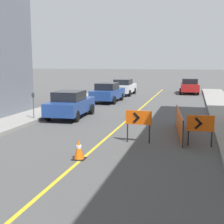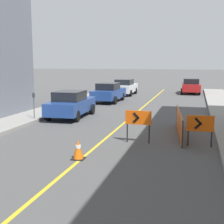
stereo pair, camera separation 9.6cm
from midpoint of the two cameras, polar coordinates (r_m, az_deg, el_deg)
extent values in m
cube|color=gold|center=(17.62, 2.53, -1.56)|extent=(0.12, 41.96, 0.01)
cube|color=gray|center=(19.57, -13.87, -0.49)|extent=(2.12, 41.96, 0.18)
cube|color=black|center=(10.78, -6.30, -8.48)|extent=(0.43, 0.43, 0.03)
cone|color=orange|center=(10.68, -6.33, -6.72)|extent=(0.34, 0.34, 0.66)
cylinder|color=white|center=(10.66, -6.34, -6.31)|extent=(0.18, 0.18, 0.11)
cube|color=#EF560C|center=(12.67, 4.66, -1.02)|extent=(1.06, 0.10, 0.56)
cube|color=black|center=(12.63, 4.28, -0.68)|extent=(0.28, 0.03, 0.28)
cube|color=black|center=(12.65, 4.27, -1.39)|extent=(0.28, 0.03, 0.28)
cylinder|color=black|center=(12.88, 2.64, -3.83)|extent=(0.06, 0.06, 0.76)
cylinder|color=black|center=(12.73, 6.63, -4.04)|extent=(0.06, 0.06, 0.76)
cube|color=#EF560C|center=(12.56, 15.68, -2.00)|extent=(1.04, 0.13, 0.62)
cube|color=black|center=(12.50, 15.34, -1.63)|extent=(0.31, 0.04, 0.31)
cube|color=black|center=(12.53, 15.31, -2.42)|extent=(0.31, 0.04, 0.31)
cylinder|color=black|center=(12.69, 13.57, -4.65)|extent=(0.06, 0.06, 0.60)
cylinder|color=black|center=(12.71, 17.55, -4.80)|extent=(0.06, 0.06, 0.60)
cube|color=#EF560C|center=(14.37, 12.00, -2.02)|extent=(0.50, 4.42, 1.08)
cylinder|color=#262626|center=(12.20, 12.61, -4.01)|extent=(0.05, 0.05, 1.08)
cylinder|color=#262626|center=(16.55, 11.56, -0.55)|extent=(0.05, 0.05, 1.08)
cube|color=navy|center=(18.74, -7.69, 1.10)|extent=(1.99, 4.37, 0.72)
cube|color=black|center=(18.46, -7.99, 2.96)|extent=(1.61, 2.00, 0.55)
cylinder|color=black|center=(20.33, -8.48, 0.68)|extent=(0.25, 0.65, 0.64)
cylinder|color=black|center=(19.73, -3.91, 0.51)|extent=(0.25, 0.65, 0.64)
cylinder|color=black|center=(17.94, -11.81, -0.53)|extent=(0.25, 0.65, 0.64)
cylinder|color=black|center=(17.25, -6.72, -0.78)|extent=(0.25, 0.65, 0.64)
cube|color=navy|center=(25.78, -0.87, 3.36)|extent=(1.96, 4.37, 0.72)
cube|color=black|center=(25.52, -1.00, 4.73)|extent=(1.60, 1.99, 0.55)
cylinder|color=black|center=(27.33, -1.85, 2.92)|extent=(0.24, 0.65, 0.64)
cylinder|color=black|center=(26.90, 1.65, 2.82)|extent=(0.24, 0.65, 0.64)
cylinder|color=black|center=(24.80, -3.60, 2.27)|extent=(0.24, 0.65, 0.64)
cylinder|color=black|center=(24.32, 0.23, 2.16)|extent=(0.24, 0.65, 0.64)
cube|color=silver|center=(31.38, 2.05, 4.38)|extent=(1.86, 4.32, 0.72)
cube|color=black|center=(31.13, 1.97, 5.51)|extent=(1.56, 1.96, 0.55)
cylinder|color=black|center=(32.90, 1.10, 3.97)|extent=(0.23, 0.64, 0.64)
cylinder|color=black|center=(32.54, 4.03, 3.89)|extent=(0.23, 0.64, 0.64)
cylinder|color=black|center=(30.33, -0.08, 3.54)|extent=(0.23, 0.64, 0.64)
cylinder|color=black|center=(29.94, 3.09, 3.45)|extent=(0.23, 0.64, 0.64)
cube|color=maroon|center=(33.74, 13.91, 4.45)|extent=(2.00, 4.38, 0.72)
cube|color=black|center=(33.48, 13.95, 5.50)|extent=(1.62, 2.01, 0.55)
cylinder|color=black|center=(35.12, 12.52, 4.08)|extent=(0.25, 0.65, 0.64)
cylinder|color=black|center=(35.10, 15.32, 3.97)|extent=(0.25, 0.65, 0.64)
cylinder|color=black|center=(32.47, 12.34, 3.69)|extent=(0.25, 0.65, 0.64)
cylinder|color=black|center=(32.44, 15.36, 3.58)|extent=(0.25, 0.65, 0.64)
cylinder|color=#4C4C51|center=(17.78, -14.32, 0.75)|extent=(0.05, 0.05, 1.17)
cube|color=#33383D|center=(17.69, -14.40, 2.98)|extent=(0.12, 0.10, 0.22)
sphere|color=#33383D|center=(17.68, -14.42, 3.34)|extent=(0.11, 0.11, 0.11)
camera|label=1|loc=(0.05, -90.19, -0.03)|focal=50.00mm
camera|label=2|loc=(0.05, 89.81, 0.03)|focal=50.00mm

